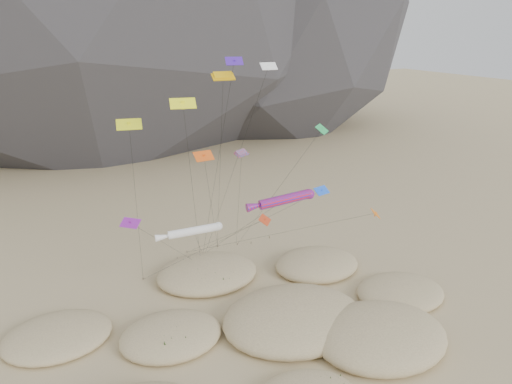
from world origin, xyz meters
TOP-DOWN VIEW (x-y plane):
  - ground at (0.00, 0.00)m, footprint 500.00×500.00m
  - dunes at (-0.71, 3.43)m, footprint 49.56×35.69m
  - dune_grass at (0.19, 3.00)m, footprint 40.78×28.69m
  - kite_stakes at (1.85, 24.26)m, footprint 21.08×5.14m
  - rainbow_tube_kite at (5.37, 10.45)m, footprint 8.63×15.32m
  - white_tube_kite at (-5.65, 11.85)m, footprint 10.22×14.64m
  - orange_parafoil at (-1.07, 12.42)m, footprint 5.40×13.60m
  - multi_parafoil at (1.83, 14.14)m, footprint 5.78×12.79m
  - delta_kites at (0.21, 11.80)m, footprint 31.04×20.94m

SIDE VIEW (x-z plane):
  - ground at x=0.00m, z-range 0.00..0.00m
  - kite_stakes at x=1.85m, z-range 0.00..0.30m
  - dunes at x=-0.71m, z-range -1.18..2.63m
  - dune_grass at x=0.19m, z-range 0.10..1.57m
  - white_tube_kite at x=-5.65m, z-range 4.43..14.80m
  - rainbow_tube_kite at x=5.37m, z-range 5.52..18.49m
  - multi_parafoil at x=1.83m, z-range 8.19..25.88m
  - delta_kites at x=0.21m, z-range 3.91..32.22m
  - orange_parafoil at x=-1.07m, z-range 12.59..39.46m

